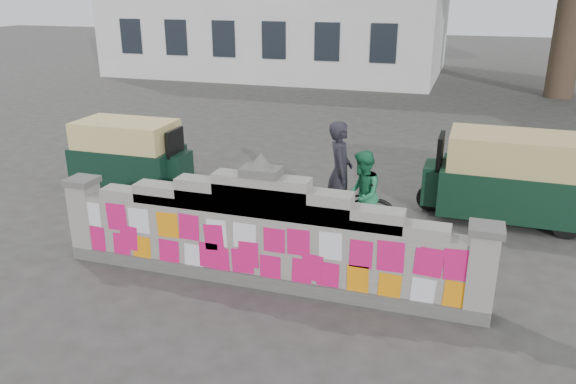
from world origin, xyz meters
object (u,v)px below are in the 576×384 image
at_px(pedestrian, 362,195).
at_px(cyclist_rider, 339,186).
at_px(rickshaw_left, 130,153).
at_px(cyclist_bike, 339,205).
at_px(rickshaw_right, 508,176).

bearing_deg(pedestrian, cyclist_rider, -104.53).
distance_m(pedestrian, rickshaw_left, 5.42).
height_order(cyclist_bike, rickshaw_left, rickshaw_left).
height_order(cyclist_bike, pedestrian, pedestrian).
distance_m(cyclist_rider, rickshaw_right, 3.25).
height_order(cyclist_rider, rickshaw_right, cyclist_rider).
distance_m(cyclist_rider, rickshaw_left, 5.02).
bearing_deg(cyclist_bike, rickshaw_left, 63.81).
distance_m(cyclist_bike, pedestrian, 0.48).
xyz_separation_m(pedestrian, rickshaw_left, (-5.31, 1.11, -0.02)).
bearing_deg(rickshaw_left, cyclist_bike, -13.20).
relative_size(cyclist_bike, rickshaw_right, 0.67).
bearing_deg(rickshaw_right, cyclist_rider, 30.57).
distance_m(cyclist_bike, rickshaw_right, 3.26).
xyz_separation_m(cyclist_bike, rickshaw_left, (-4.90, 1.07, 0.23)).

